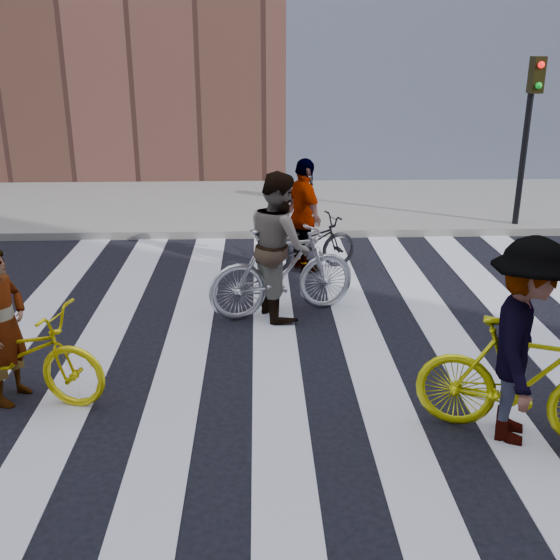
{
  "coord_description": "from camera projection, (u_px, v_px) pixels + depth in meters",
  "views": [
    {
      "loc": [
        -0.75,
        -7.14,
        3.48
      ],
      "look_at": [
        -0.49,
        0.3,
        0.83
      ],
      "focal_mm": 42.0,
      "sensor_mm": 36.0,
      "label": 1
    }
  ],
  "objects": [
    {
      "name": "bike_yellow_left",
      "position": [
        13.0,
        353.0,
        6.7
      ],
      "size": [
        2.1,
        1.14,
        1.05
      ],
      "primitive_type": "imported",
      "rotation": [
        0.0,
        0.0,
        1.34
      ],
      "color": "yellow",
      "rests_on": "ground"
    },
    {
      "name": "rider_rear",
      "position": [
        304.0,
        216.0,
        10.52
      ],
      "size": [
        0.8,
        1.17,
        1.85
      ],
      "primitive_type": "imported",
      "rotation": [
        0.0,
        0.0,
        1.93
      ],
      "color": "slate",
      "rests_on": "ground"
    },
    {
      "name": "ground",
      "position": [
        321.0,
        352.0,
        7.92
      ],
      "size": [
        100.0,
        100.0,
        0.0
      ],
      "primitive_type": "plane",
      "color": "black",
      "rests_on": "ground"
    },
    {
      "name": "rider_mid",
      "position": [
        279.0,
        245.0,
        8.73
      ],
      "size": [
        1.01,
        1.15,
        1.98
      ],
      "primitive_type": "imported",
      "rotation": [
        0.0,
        0.0,
        1.89
      ],
      "color": "slate",
      "rests_on": "ground"
    },
    {
      "name": "rider_left",
      "position": [
        4.0,
        326.0,
        6.6
      ],
      "size": [
        0.53,
        0.68,
        1.66
      ],
      "primitive_type": "imported",
      "rotation": [
        0.0,
        0.0,
        1.34
      ],
      "color": "slate",
      "rests_on": "ground"
    },
    {
      "name": "traffic_signal",
      "position": [
        530.0,
        115.0,
        12.31
      ],
      "size": [
        0.22,
        0.42,
        3.33
      ],
      "color": "black",
      "rests_on": "ground"
    },
    {
      "name": "bike_silver_mid",
      "position": [
        283.0,
        271.0,
        8.85
      ],
      "size": [
        2.15,
        1.2,
        1.24
      ],
      "primitive_type": "imported",
      "rotation": [
        0.0,
        0.0,
        1.89
      ],
      "color": "#B1B5BC",
      "rests_on": "ground"
    },
    {
      "name": "zebra_crosswalk",
      "position": [
        321.0,
        352.0,
        7.92
      ],
      "size": [
        8.25,
        10.0,
        0.01
      ],
      "color": "silver",
      "rests_on": "ground"
    },
    {
      "name": "rider_right",
      "position": [
        524.0,
        342.0,
        5.89
      ],
      "size": [
        1.15,
        1.44,
        1.95
      ],
      "primitive_type": "imported",
      "rotation": [
        0.0,
        0.0,
        1.19
      ],
      "color": "slate",
      "rests_on": "ground"
    },
    {
      "name": "bike_yellow_right",
      "position": [
        524.0,
        381.0,
        6.02
      ],
      "size": [
        2.02,
        1.25,
        1.17
      ],
      "primitive_type": "imported",
      "rotation": [
        0.0,
        0.0,
        1.19
      ],
      "color": "#DBDC0C",
      "rests_on": "ground"
    },
    {
      "name": "bike_dark_rear",
      "position": [
        307.0,
        244.0,
        10.68
      ],
      "size": [
        1.83,
        1.17,
        0.91
      ],
      "primitive_type": "imported",
      "rotation": [
        0.0,
        0.0,
        1.93
      ],
      "color": "black",
      "rests_on": "ground"
    },
    {
      "name": "sidewalk_far",
      "position": [
        290.0,
        205.0,
        14.95
      ],
      "size": [
        100.0,
        5.0,
        0.15
      ],
      "primitive_type": "cube",
      "color": "gray",
      "rests_on": "ground"
    }
  ]
}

